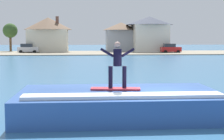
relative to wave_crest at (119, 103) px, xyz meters
name	(u,v)px	position (x,y,z in m)	size (l,w,h in m)	color
ground_plane	(159,121)	(1.37, -0.91, -0.51)	(260.00, 260.00, 0.00)	#34658F
wave_crest	(119,103)	(0.00, 0.00, 0.00)	(7.85, 4.39, 1.09)	#2D549E
surfboard	(116,89)	(-0.18, -0.27, 0.61)	(1.93, 0.72, 0.06)	#D8333F
surfer	(117,62)	(-0.11, -0.29, 1.63)	(1.32, 0.32, 1.77)	black
shoreline_bank	(99,53)	(1.37, 53.54, -0.44)	(120.00, 16.68, 0.15)	gray
car_near_shore	(28,48)	(-12.32, 54.30, 0.43)	(3.97, 2.22, 1.86)	silver
car_far_shore	(170,48)	(15.24, 52.20, 0.43)	(3.81, 2.10, 1.86)	red
house_with_chimney	(48,33)	(-8.84, 58.52, 3.45)	(9.77, 9.77, 7.32)	beige
house_gabled_white	(149,32)	(12.07, 57.61, 3.60)	(9.72, 9.72, 7.39)	silver
house_small_cottage	(121,35)	(6.35, 59.46, 3.01)	(7.75, 7.75, 6.23)	#9EA3AD
tree_tall_bare	(10,31)	(-17.00, 60.77, 3.91)	(3.05, 3.05, 6.03)	brown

